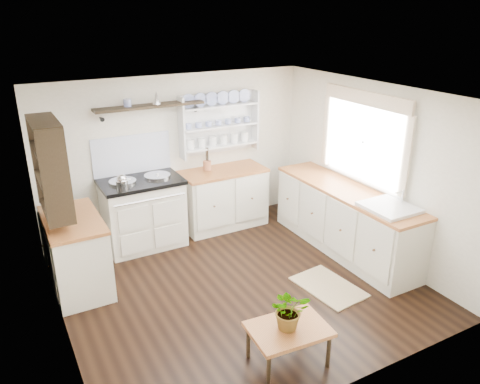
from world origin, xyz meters
The scene contains 19 objects.
floor centered at (0.00, 0.00, 0.00)m, with size 4.00×3.80×0.01m, color black.
wall_back centered at (0.00, 1.90, 1.15)m, with size 4.00×0.02×2.30m, color beige.
wall_right centered at (2.00, 0.00, 1.15)m, with size 0.02×3.80×2.30m, color beige.
wall_left centered at (-2.00, 0.00, 1.15)m, with size 0.02×3.80×2.30m, color beige.
ceiling centered at (0.00, 0.00, 2.30)m, with size 4.00×3.80×0.01m, color white.
window centered at (1.95, 0.15, 1.56)m, with size 0.08×1.55×1.22m.
aga_cooker centered at (-0.67, 1.57, 0.50)m, with size 1.09×0.76×1.01m.
back_cabinets centered at (0.60, 1.60, 0.46)m, with size 1.27×0.63×0.90m.
right_cabinets centered at (1.70, 0.10, 0.46)m, with size 0.62×2.43×0.90m.
belfast_sink centered at (1.70, -0.65, 0.80)m, with size 0.55×0.60×0.45m.
left_cabinets centered at (-1.70, 0.90, 0.46)m, with size 0.62×1.13×0.90m.
plate_rack centered at (0.65, 1.86, 1.56)m, with size 1.20×0.22×0.90m.
high_shelf centered at (-0.40, 1.78, 1.91)m, with size 1.50×0.29×0.16m.
left_shelving centered at (-1.84, 0.90, 1.55)m, with size 0.28×0.80×1.05m, color black.
kettle centered at (-0.95, 1.45, 1.03)m, with size 0.16×0.16×0.20m, color silver, non-canonical shape.
utensil_crock centered at (0.38, 1.68, 0.98)m, with size 0.12×0.12×0.14m, color #A4603C.
center_table centered at (-0.23, -1.40, 0.35)m, with size 0.77×0.57×0.39m.
potted_plant centered at (-0.23, -1.40, 0.59)m, with size 0.36×0.31×0.40m, color #3F7233.
floor_rug centered at (0.92, -0.58, 0.01)m, with size 0.55×0.85×0.02m, color brown.
Camera 1 is at (-2.34, -4.30, 3.15)m, focal length 35.00 mm.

